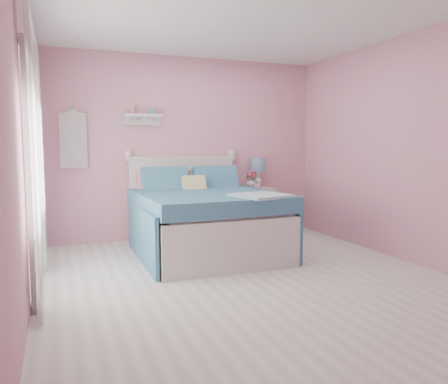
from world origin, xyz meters
TOP-DOWN VIEW (x-y plane):
  - floor at (0.00, 0.00)m, footprint 4.50×4.50m
  - room_shell at (0.00, 0.00)m, footprint 4.50×4.50m
  - bed at (-0.07, 1.22)m, footprint 1.68×2.08m
  - nightstand at (1.02, 1.99)m, footprint 0.49×0.48m
  - table_lamp at (1.09, 2.11)m, footprint 0.22×0.22m
  - vase at (0.94, 2.02)m, footprint 0.16×0.16m
  - teacup at (0.95, 1.82)m, footprint 0.12×0.12m
  - roses at (0.94, 2.02)m, footprint 0.14×0.11m
  - wall_shelf at (-0.63, 2.19)m, footprint 0.50×0.15m
  - hanging_dress at (-1.55, 2.18)m, footprint 0.34×0.03m
  - french_door at (-1.97, 0.40)m, footprint 0.04×1.32m
  - curtain_near at (-1.92, -0.34)m, footprint 0.04×0.40m
  - curtain_far at (-1.92, 1.14)m, footprint 0.04×0.40m

SIDE VIEW (x-z plane):
  - floor at x=0.00m, z-range 0.00..0.00m
  - nightstand at x=1.02m, z-range 0.00..0.71m
  - bed at x=-0.07m, z-range -0.19..1.00m
  - teacup at x=0.95m, z-range 0.71..0.79m
  - vase at x=0.94m, z-range 0.71..0.87m
  - roses at x=0.94m, z-range 0.84..0.96m
  - table_lamp at x=1.09m, z-range 0.80..1.24m
  - french_door at x=-1.97m, z-range -0.01..2.15m
  - curtain_near at x=-1.92m, z-range 0.02..2.34m
  - curtain_far at x=-1.92m, z-range 0.02..2.34m
  - hanging_dress at x=-1.55m, z-range 1.04..1.76m
  - room_shell at x=0.00m, z-range -0.67..3.83m
  - wall_shelf at x=-0.63m, z-range 1.61..1.86m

